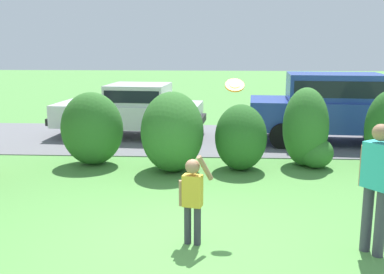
# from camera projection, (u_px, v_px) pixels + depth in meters

# --- Properties ---
(ground_plane) EXTENTS (80.00, 80.00, 0.00)m
(ground_plane) POSITION_uv_depth(u_px,v_px,m) (176.00, 240.00, 6.45)
(ground_plane) COLOR #518E42
(driveway_strip) EXTENTS (28.00, 4.40, 0.02)m
(driveway_strip) POSITION_uv_depth(u_px,v_px,m) (198.00, 139.00, 13.24)
(driveway_strip) COLOR slate
(driveway_strip) RESTS_ON ground
(shrub_near_tree) EXTENTS (1.41, 1.14, 1.66)m
(shrub_near_tree) POSITION_uv_depth(u_px,v_px,m) (92.00, 129.00, 10.34)
(shrub_near_tree) COLOR #33702B
(shrub_near_tree) RESTS_ON ground
(shrub_centre_left) EXTENTS (1.35, 1.59, 1.73)m
(shrub_centre_left) POSITION_uv_depth(u_px,v_px,m) (172.00, 132.00, 9.79)
(shrub_centre_left) COLOR #33702B
(shrub_centre_left) RESTS_ON ground
(shrub_centre) EXTENTS (1.13, 1.20, 1.44)m
(shrub_centre) POSITION_uv_depth(u_px,v_px,m) (241.00, 137.00, 9.92)
(shrub_centre) COLOR #286023
(shrub_centre) RESTS_ON ground
(shrub_centre_right) EXTENTS (1.10, 1.16, 1.77)m
(shrub_centre_right) POSITION_uv_depth(u_px,v_px,m) (307.00, 131.00, 10.21)
(shrub_centre_right) COLOR #33702B
(shrub_centre_right) RESTS_ON ground
(parked_sedan) EXTENTS (4.53, 2.36, 1.56)m
(parked_sedan) POSITION_uv_depth(u_px,v_px,m) (132.00, 108.00, 13.39)
(parked_sedan) COLOR white
(parked_sedan) RESTS_ON ground
(parked_suv) EXTENTS (4.82, 2.36, 1.92)m
(parked_suv) POSITION_uv_depth(u_px,v_px,m) (333.00, 104.00, 12.53)
(parked_suv) COLOR #28429E
(parked_suv) RESTS_ON ground
(child_thrower) EXTENTS (0.47, 0.23, 1.29)m
(child_thrower) POSITION_uv_depth(u_px,v_px,m) (193.00, 194.00, 6.20)
(child_thrower) COLOR #383842
(child_thrower) RESTS_ON ground
(frisbee) EXTENTS (0.29, 0.24, 0.19)m
(frisbee) POSITION_uv_depth(u_px,v_px,m) (235.00, 85.00, 6.64)
(frisbee) COLOR orange
(adult_onlooker) EXTENTS (0.39, 0.45, 1.74)m
(adult_onlooker) POSITION_uv_depth(u_px,v_px,m) (377.00, 182.00, 5.87)
(adult_onlooker) COLOR #3F3F4C
(adult_onlooker) RESTS_ON ground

